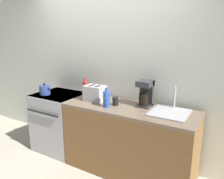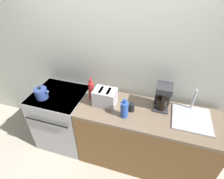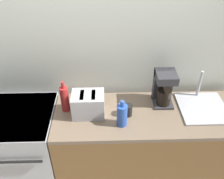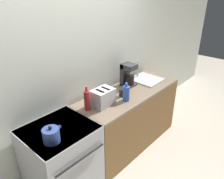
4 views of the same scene
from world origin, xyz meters
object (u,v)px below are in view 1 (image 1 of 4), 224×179
bottle_blue (107,99)px  cup_black (115,101)px  stove (61,121)px  toaster (95,93)px  bottle_red (85,89)px  kettle (45,90)px  coffee_maker (145,93)px

bottle_blue → cup_black: bearing=63.4°
stove → toaster: 0.87m
bottle_red → cup_black: bearing=-8.8°
kettle → toaster: size_ratio=0.74×
toaster → cup_black: (0.34, -0.02, -0.05)m
cup_black → coffee_maker: bearing=27.2°
kettle → bottle_red: (0.62, 0.19, 0.05)m
bottle_blue → cup_black: (0.06, 0.12, -0.05)m
stove → bottle_red: bottle_red is taller
toaster → bottle_blue: (0.28, -0.14, -0.00)m
coffee_maker → bottle_red: bearing=-174.3°
stove → kettle: kettle is taller
kettle → bottle_red: bottle_red is taller
coffee_maker → cup_black: size_ratio=3.08×
stove → coffee_maker: 1.48m
stove → coffee_maker: coffee_maker is taller
coffee_maker → bottle_blue: bearing=-143.7°
toaster → stove: bearing=179.7°
coffee_maker → stove: bearing=-173.9°
kettle → bottle_blue: bottle_blue is taller
coffee_maker → bottle_red: (-0.88, -0.09, -0.04)m
toaster → cup_black: toaster is taller
kettle → bottle_blue: 1.11m
stove → cup_black: size_ratio=8.42×
kettle → bottle_red: 0.65m
bottle_blue → cup_black: bottle_blue is taller
kettle → cup_black: size_ratio=1.90×
stove → kettle: size_ratio=4.43×
stove → cup_black: bearing=-1.6°
stove → toaster: size_ratio=3.29×
toaster → coffee_maker: bearing=12.4°
coffee_maker → toaster: bearing=-167.6°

